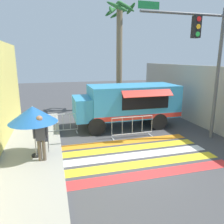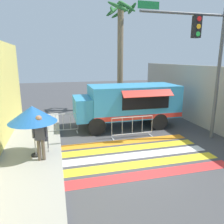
% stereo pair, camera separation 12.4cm
% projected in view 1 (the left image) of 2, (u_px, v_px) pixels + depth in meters
% --- Properties ---
extents(ground_plane, '(60.00, 60.00, 0.00)m').
position_uv_depth(ground_plane, '(139.00, 162.00, 8.27)').
color(ground_plane, '#424244').
extents(concrete_wall_right, '(0.20, 16.00, 3.43)m').
position_uv_depth(concrete_wall_right, '(207.00, 98.00, 12.00)').
color(concrete_wall_right, '#A39E93').
rests_on(concrete_wall_right, ground_plane).
extents(crosswalk_painted, '(6.40, 3.60, 0.01)m').
position_uv_depth(crosswalk_painted, '(133.00, 155.00, 8.80)').
color(crosswalk_painted, red).
rests_on(crosswalk_painted, ground_plane).
extents(food_truck, '(5.77, 2.72, 2.37)m').
position_uv_depth(food_truck, '(125.00, 102.00, 12.26)').
color(food_truck, '#338CBF').
rests_on(food_truck, ground_plane).
extents(traffic_signal_pole, '(4.14, 0.29, 5.99)m').
position_uv_depth(traffic_signal_pole, '(205.00, 52.00, 9.69)').
color(traffic_signal_pole, '#515456').
rests_on(traffic_signal_pole, ground_plane).
extents(patio_umbrella, '(1.78, 1.78, 1.97)m').
position_uv_depth(patio_umbrella, '(33.00, 114.00, 8.02)').
color(patio_umbrella, black).
rests_on(patio_umbrella, sidewalk_left).
extents(folding_chair, '(0.43, 0.43, 0.91)m').
position_uv_depth(folding_chair, '(43.00, 137.00, 8.87)').
color(folding_chair, '#4C4C51').
rests_on(folding_chair, sidewalk_left).
extents(vendor_person, '(0.53, 0.23, 1.71)m').
position_uv_depth(vendor_person, '(41.00, 135.00, 7.84)').
color(vendor_person, brown).
rests_on(vendor_person, sidewalk_left).
extents(barricade_front, '(2.12, 0.44, 1.06)m').
position_uv_depth(barricade_front, '(132.00, 127.00, 10.75)').
color(barricade_front, '#B7BABF').
rests_on(barricade_front, ground_plane).
extents(barricade_side, '(1.52, 0.44, 1.06)m').
position_uv_depth(barricade_side, '(63.00, 124.00, 11.29)').
color(barricade_side, '#B7BABF').
rests_on(barricade_side, ground_plane).
extents(palm_tree, '(2.20, 2.35, 7.64)m').
position_uv_depth(palm_tree, '(119.00, 43.00, 15.54)').
color(palm_tree, '#7A664C').
rests_on(palm_tree, ground_plane).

